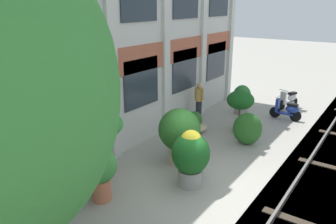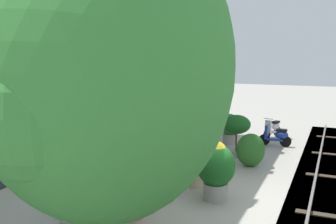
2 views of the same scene
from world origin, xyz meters
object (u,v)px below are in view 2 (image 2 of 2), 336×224
object	(u,v)px
broadleaf_tree	(103,74)
resident_by_doorway	(190,130)
potted_plant_wide_bowl	(192,152)
potted_plant_stone_basin	(230,128)
potted_plant_ribbed_drum	(193,151)
potted_plant_tall_urn	(237,126)
scooter_near_curb	(277,136)
potted_plant_glazed_jar	(133,184)
potted_plant_fluted_column	(216,167)
topiary_hedge	(251,150)
potted_plant_low_pan	(121,145)
scooter_second_parked	(273,128)

from	to	relation	value
broadleaf_tree	resident_by_doorway	world-z (taller)	broadleaf_tree
potted_plant_wide_bowl	potted_plant_stone_basin	bearing A→B (deg)	-11.21
potted_plant_ribbed_drum	resident_by_doorway	xyz separation A→B (m)	(3.83, 1.50, -0.14)
potted_plant_stone_basin	potted_plant_tall_urn	size ratio (longest dim) A/B	0.81
potted_plant_stone_basin	scooter_near_curb	world-z (taller)	potted_plant_stone_basin
potted_plant_tall_urn	potted_plant_glazed_jar	world-z (taller)	potted_plant_tall_urn
potted_plant_fluted_column	resident_by_doorway	size ratio (longest dim) A/B	0.99
potted_plant_wide_bowl	resident_by_doorway	bearing A→B (deg)	22.64
potted_plant_ribbed_drum	potted_plant_wide_bowl	size ratio (longest dim) A/B	1.75
potted_plant_tall_urn	topiary_hedge	xyz separation A→B (m)	(-1.06, -0.78, -0.63)
potted_plant_stone_basin	resident_by_doorway	distance (m)	2.28
potted_plant_low_pan	potted_plant_ribbed_drum	bearing A→B (deg)	-34.65
potted_plant_glazed_jar	scooter_near_curb	distance (m)	9.30
potted_plant_glazed_jar	broadleaf_tree	bearing A→B (deg)	-158.01
potted_plant_ribbed_drum	potted_plant_wide_bowl	bearing A→B (deg)	20.84
potted_plant_tall_urn	potted_plant_wide_bowl	bearing A→B (deg)	125.71
topiary_hedge	resident_by_doorway	bearing A→B (deg)	65.66
potted_plant_ribbed_drum	resident_by_doorway	size ratio (longest dim) A/B	1.08
potted_plant_wide_bowl	scooter_near_curb	bearing A→B (deg)	-36.94
potted_plant_low_pan	topiary_hedge	size ratio (longest dim) A/B	1.65
resident_by_doorway	potted_plant_wide_bowl	bearing A→B (deg)	-141.85
scooter_near_curb	resident_by_doorway	distance (m)	3.91
potted_plant_ribbed_drum	topiary_hedge	xyz separation A→B (m)	(2.59, -1.23, -0.44)
scooter_second_parked	potted_plant_glazed_jar	bearing A→B (deg)	13.69
broadleaf_tree	potted_plant_wide_bowl	world-z (taller)	broadleaf_tree
potted_plant_ribbed_drum	potted_plant_glazed_jar	distance (m)	2.98
broadleaf_tree	potted_plant_low_pan	bearing A→B (deg)	27.45
topiary_hedge	potted_plant_tall_urn	bearing A→B (deg)	36.30
potted_plant_tall_urn	potted_plant_wide_bowl	size ratio (longest dim) A/B	1.61
potted_plant_ribbed_drum	scooter_near_curb	distance (m)	6.35
potted_plant_ribbed_drum	potted_plant_low_pan	distance (m)	2.45
scooter_near_curb	potted_plant_glazed_jar	bearing A→B (deg)	78.39
scooter_near_curb	resident_by_doorway	size ratio (longest dim) A/B	0.83
potted_plant_ribbed_drum	topiary_hedge	bearing A→B (deg)	-25.43
scooter_second_parked	resident_by_doorway	bearing A→B (deg)	-11.56
broadleaf_tree	potted_plant_tall_urn	bearing A→B (deg)	2.04
potted_plant_stone_basin	scooter_second_parked	size ratio (longest dim) A/B	1.02
broadleaf_tree	scooter_near_curb	bearing A→B (deg)	-3.89
broadleaf_tree	potted_plant_glazed_jar	xyz separation A→B (m)	(3.21, 1.30, -2.84)
potted_plant_stone_basin	potted_plant_wide_bowl	size ratio (longest dim) A/B	1.30
potted_plant_fluted_column	resident_by_doorway	world-z (taller)	resident_by_doorway
scooter_near_curb	scooter_second_parked	xyz separation A→B (m)	(1.72, 0.41, 0.00)
scooter_second_parked	scooter_near_curb	bearing A→B (deg)	36.16
potted_plant_stone_basin	scooter_near_curb	size ratio (longest dim) A/B	0.96
potted_plant_glazed_jar	potted_plant_wide_bowl	world-z (taller)	potted_plant_glazed_jar
potted_plant_fluted_column	potted_plant_stone_basin	size ratio (longest dim) A/B	1.24
potted_plant_tall_urn	potted_plant_ribbed_drum	bearing A→B (deg)	172.87
potted_plant_ribbed_drum	broadleaf_tree	bearing A→B (deg)	-172.54
potted_plant_low_pan	potted_plant_fluted_column	bearing A→B (deg)	-67.64
broadleaf_tree	potted_plant_low_pan	world-z (taller)	broadleaf_tree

